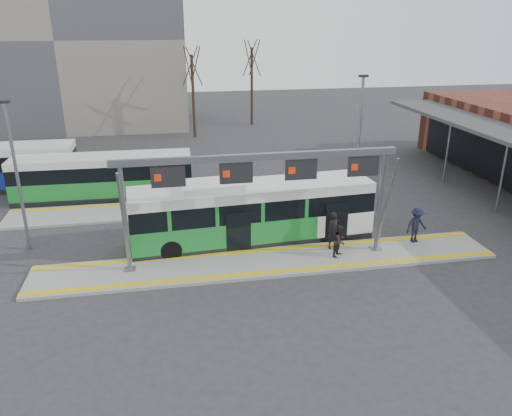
{
  "coord_description": "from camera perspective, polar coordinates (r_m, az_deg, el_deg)",
  "views": [
    {
      "loc": [
        -4.54,
        -20.83,
        10.98
      ],
      "look_at": [
        -0.09,
        3.0,
        1.72
      ],
      "focal_mm": 35.0,
      "sensor_mm": 36.0,
      "label": 1
    }
  ],
  "objects": [
    {
      "name": "lamp_west",
      "position": [
        26.53,
        -25.66,
        3.5
      ],
      "size": [
        0.5,
        0.25,
        7.47
      ],
      "color": "slate",
      "rests_on": "ground"
    },
    {
      "name": "tree_left",
      "position": [
        48.77,
        -7.33,
        15.71
      ],
      "size": [
        1.4,
        1.4,
        8.83
      ],
      "color": "#382B21",
      "rests_on": "ground"
    },
    {
      "name": "bg_bus_green",
      "position": [
        33.62,
        -17.04,
        3.39
      ],
      "size": [
        11.27,
        2.65,
        2.8
      ],
      "rotation": [
        0.0,
        0.0,
        -0.02
      ],
      "color": "black",
      "rests_on": "ground"
    },
    {
      "name": "passenger_b",
      "position": [
        24.4,
        9.56,
        -3.72
      ],
      "size": [
        0.96,
        0.96,
        1.57
      ],
      "primitive_type": "imported",
      "rotation": [
        0.0,
        0.0,
        0.75
      ],
      "color": "black",
      "rests_on": "platform_main"
    },
    {
      "name": "passenger_c",
      "position": [
        26.76,
        17.86,
        -1.87
      ],
      "size": [
        1.33,
        0.94,
        1.86
      ],
      "primitive_type": "imported",
      "rotation": [
        0.0,
        0.0,
        0.23
      ],
      "color": "black",
      "rests_on": "platform_main"
    },
    {
      "name": "passenger_a",
      "position": [
        25.09,
        8.89,
        -2.54
      ],
      "size": [
        0.8,
        0.64,
        1.91
      ],
      "primitive_type": "imported",
      "rotation": [
        0.0,
        0.0,
        0.3
      ],
      "color": "black",
      "rests_on": "platform_main"
    },
    {
      "name": "ground",
      "position": [
        23.99,
        1.55,
        -6.35
      ],
      "size": [
        120.0,
        120.0,
        0.0
      ],
      "primitive_type": "plane",
      "color": "#2D2D30",
      "rests_on": "ground"
    },
    {
      "name": "tree_mid",
      "position": [
        54.67,
        -0.49,
        16.7
      ],
      "size": [
        1.4,
        1.4,
        9.18
      ],
      "color": "#382B21",
      "rests_on": "ground"
    },
    {
      "name": "apartment_block",
      "position": [
        57.64,
        -21.07,
        17.85
      ],
      "size": [
        24.5,
        12.5,
        18.4
      ],
      "color": "gray",
      "rests_on": "ground"
    },
    {
      "name": "gantry",
      "position": [
        22.52,
        0.65,
        3.65
      ],
      "size": [
        13.0,
        1.68,
        5.2
      ],
      "color": "slate",
      "rests_on": "platform_main"
    },
    {
      "name": "tactile_second",
      "position": [
        31.88,
        -8.97,
        0.8
      ],
      "size": [
        20.0,
        0.35,
        0.02
      ],
      "color": "yellow",
      "rests_on": "platform_second"
    },
    {
      "name": "platform_main",
      "position": [
        23.95,
        1.55,
        -6.19
      ],
      "size": [
        22.0,
        3.0,
        0.15
      ],
      "primitive_type": "cube",
      "color": "gray",
      "rests_on": "ground"
    },
    {
      "name": "platform_second",
      "position": [
        30.83,
        -8.88,
        -0.07
      ],
      "size": [
        20.0,
        3.0,
        0.15
      ],
      "primitive_type": "cube",
      "color": "gray",
      "rests_on": "ground"
    },
    {
      "name": "lamp_east",
      "position": [
        29.09,
        11.64,
        7.2
      ],
      "size": [
        0.5,
        0.25,
        8.11
      ],
      "color": "slate",
      "rests_on": "ground"
    },
    {
      "name": "hero_bus",
      "position": [
        25.7,
        -0.48,
        -0.59
      ],
      "size": [
        12.55,
        3.45,
        3.41
      ],
      "rotation": [
        0.0,
        0.0,
        0.07
      ],
      "color": "black",
      "rests_on": "ground"
    },
    {
      "name": "tactile_main",
      "position": [
        23.91,
        1.55,
        -6.0
      ],
      "size": [
        22.0,
        2.65,
        0.02
      ],
      "color": "yellow",
      "rests_on": "platform_main"
    }
  ]
}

